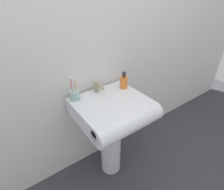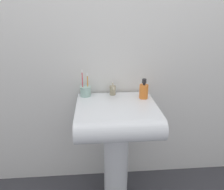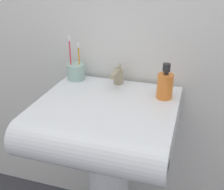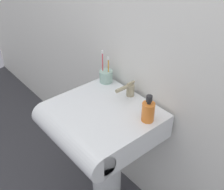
# 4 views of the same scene
# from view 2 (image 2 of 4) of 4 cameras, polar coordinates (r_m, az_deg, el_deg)

# --- Properties ---
(wall_back) EXTENTS (5.00, 0.05, 2.40)m
(wall_back) POSITION_cam_2_polar(r_m,az_deg,el_deg) (1.75, 0.27, 12.36)
(wall_back) COLOR silver
(wall_back) RESTS_ON ground
(sink_pedestal) EXTENTS (0.19, 0.19, 0.69)m
(sink_pedestal) POSITION_cam_2_polar(r_m,az_deg,el_deg) (1.83, 1.03, -16.78)
(sink_pedestal) COLOR white
(sink_pedestal) RESTS_ON ground
(sink_basin) EXTENTS (0.58, 0.56, 0.15)m
(sink_basin) POSITION_cam_2_polar(r_m,az_deg,el_deg) (1.55, 1.33, -5.80)
(sink_basin) COLOR white
(sink_basin) RESTS_ON sink_pedestal
(faucet) EXTENTS (0.05, 0.14, 0.09)m
(faucet) POSITION_cam_2_polar(r_m,az_deg,el_deg) (1.72, 0.20, 1.39)
(faucet) COLOR tan
(faucet) RESTS_ON sink_basin
(toothbrush_cup) EXTENTS (0.08, 0.08, 0.22)m
(toothbrush_cup) POSITION_cam_2_polar(r_m,az_deg,el_deg) (1.72, -6.95, 1.05)
(toothbrush_cup) COLOR #99BFB2
(toothbrush_cup) RESTS_ON sink_basin
(soap_bottle) EXTENTS (0.07, 0.07, 0.15)m
(soap_bottle) POSITION_cam_2_polar(r_m,az_deg,el_deg) (1.68, 8.29, 1.09)
(soap_bottle) COLOR orange
(soap_bottle) RESTS_ON sink_basin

